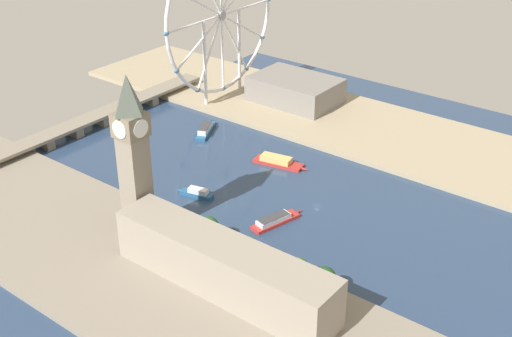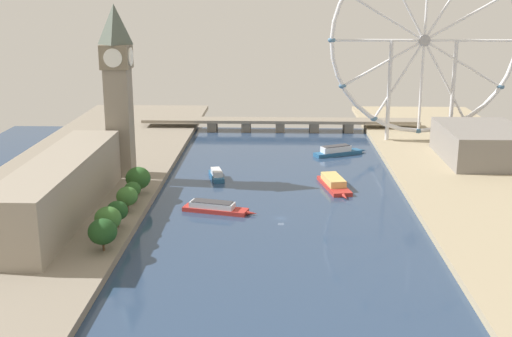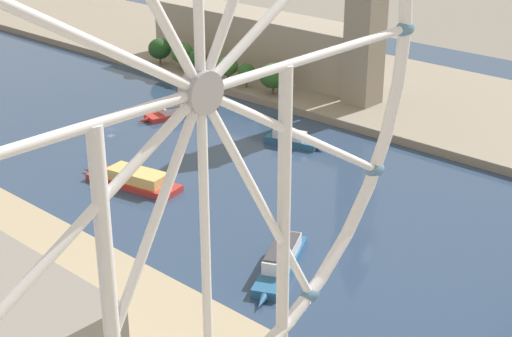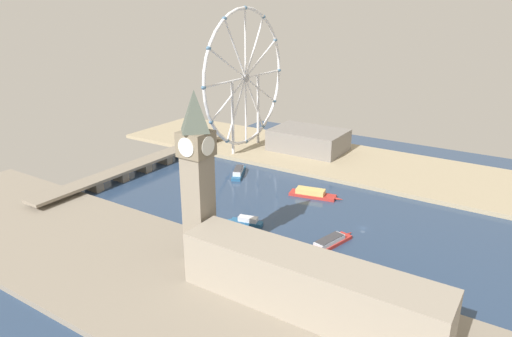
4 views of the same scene
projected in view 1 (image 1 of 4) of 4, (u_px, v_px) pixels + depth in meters
name	position (u px, v px, depth m)	size (l,w,h in m)	color
ground_plane	(317.00, 206.00, 368.83)	(375.56, 375.56, 0.00)	navy
riverbank_left	(189.00, 298.00, 296.46)	(90.00, 520.00, 3.00)	gray
riverbank_right	(403.00, 139.00, 439.80)	(90.00, 520.00, 3.00)	tan
clock_tower	(133.00, 154.00, 320.93)	(14.52, 14.52, 83.77)	gray
parliament_block	(223.00, 266.00, 294.41)	(22.00, 111.55, 24.28)	gray
tree_row_embankment	(263.00, 251.00, 312.85)	(12.10, 77.84, 12.70)	#513823
ferris_wheel	(222.00, 16.00, 473.79)	(115.04, 3.20, 117.59)	silver
riverside_hall	(295.00, 90.00, 488.99)	(42.01, 61.32, 17.87)	gray
river_bridge	(100.00, 116.00, 462.01)	(187.56, 14.79, 8.12)	gray
tour_boat_0	(275.00, 220.00, 352.00)	(33.20, 14.11, 4.67)	#B22D28
tour_boat_1	(196.00, 193.00, 377.04)	(9.80, 22.53, 5.06)	#235684
tour_boat_3	(278.00, 161.00, 410.48)	(15.03, 36.56, 5.19)	#B22D28
tour_boat_4	(206.00, 129.00, 450.95)	(32.63, 18.95, 5.77)	#235684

